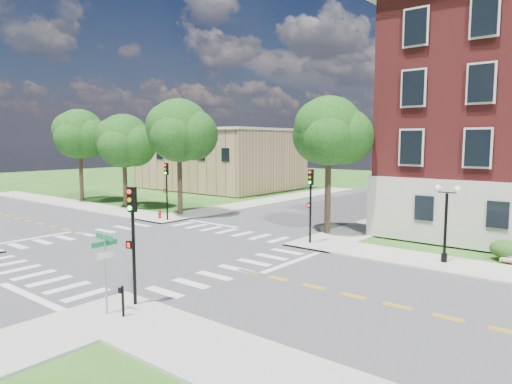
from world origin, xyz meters
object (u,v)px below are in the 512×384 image
Objects in this scene: street_sign_pole at (105,258)px; fire_hydrant at (160,214)px; traffic_signal_se at (133,230)px; traffic_signal_nw at (167,184)px; traffic_signal_ne at (310,196)px; twin_lamp_west at (446,219)px; push_button_post at (122,299)px.

street_sign_pole reaches higher than fire_hydrant.
traffic_signal_se is 21.32m from fire_hydrant.
fire_hydrant is at bearing 137.81° from traffic_signal_se.
traffic_signal_nw is (-14.50, 14.04, 0.00)m from traffic_signal_se.
traffic_signal_ne is 15.46m from fire_hydrant.
twin_lamp_west is at bearing 1.10° from fire_hydrant.
traffic_signal_nw is 1.55× the size of street_sign_pole.
fire_hydrant is at bearing 137.00° from push_button_post.
traffic_signal_nw reaches higher than push_button_post.
push_button_post is (1.20, -15.22, -2.39)m from traffic_signal_ne.
twin_lamp_west is at bearing 61.80° from traffic_signal_se.
traffic_signal_ne reaches higher than fire_hydrant.
traffic_signal_se reaches higher than push_button_post.
traffic_signal_se is 1.00× the size of traffic_signal_ne.
traffic_signal_nw is at bearing 133.41° from street_sign_pole.
traffic_signal_nw is at bearing 135.92° from traffic_signal_se.
traffic_signal_se is 1.56m from street_sign_pole.
traffic_signal_nw is 4.00× the size of push_button_post.
traffic_signal_ne is 1.00× the size of traffic_signal_nw.
push_button_post is 1.60× the size of fire_hydrant.
traffic_signal_ne reaches higher than twin_lamp_west.
traffic_signal_se is 1.55× the size of street_sign_pole.
traffic_signal_ne is at bearing 91.82° from traffic_signal_se.
traffic_signal_se is at bearing -118.20° from twin_lamp_west.
traffic_signal_se is 1.13× the size of twin_lamp_west.
traffic_signal_se is 20.19m from traffic_signal_nw.
street_sign_pole is (0.45, -15.41, -0.88)m from traffic_signal_ne.
traffic_signal_nw reaches higher than fire_hydrant.
twin_lamp_west is 3.53× the size of push_button_post.
street_sign_pole is 4.13× the size of fire_hydrant.
street_sign_pole is (0.01, -1.29, -0.88)m from traffic_signal_se.
traffic_signal_nw reaches higher than street_sign_pole.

